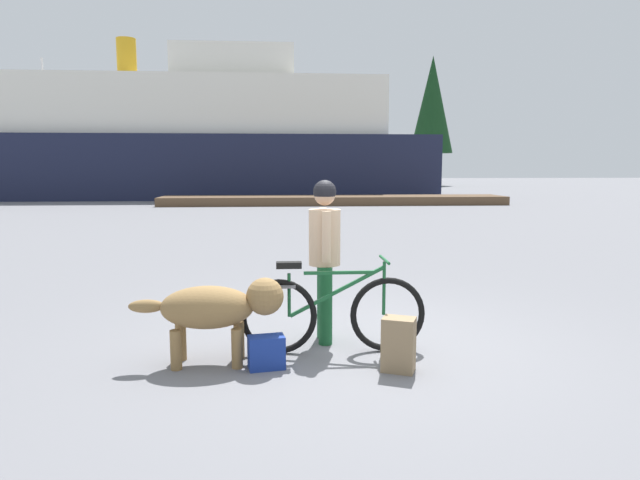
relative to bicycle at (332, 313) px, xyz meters
name	(u,v)px	position (x,y,z in m)	size (l,w,h in m)	color
ground_plane	(357,346)	(0.27, 0.18, -0.39)	(160.00, 160.00, 0.00)	slate
bicycle	(332,313)	(0.00, 0.00, 0.00)	(1.79, 0.44, 0.92)	black
person_cyclist	(325,246)	(-0.04, 0.37, 0.60)	(0.32, 0.53, 1.66)	#19592D
dog	(217,308)	(-1.07, -0.22, 0.13)	(1.39, 0.46, 0.79)	olive
backpack	(399,344)	(0.54, -0.53, -0.15)	(0.28, 0.20, 0.48)	#8C7251
handbag_pannier	(266,352)	(-0.63, -0.38, -0.25)	(0.32, 0.18, 0.30)	navy
dock_pier	(334,200)	(2.10, 20.95, -0.19)	(16.24, 2.35, 0.40)	brown
ferry_boat	(191,142)	(-5.70, 28.45, 2.84)	(28.18, 8.58, 9.10)	#191E38
sailboat_moored	(50,187)	(-15.07, 31.24, 0.09)	(8.71, 2.44, 8.48)	silver
pine_tree_far_left	(203,110)	(-7.34, 46.52, 6.48)	(3.21, 3.21, 10.85)	#4C331E
pine_tree_center	(287,117)	(0.35, 49.20, 6.17)	(3.68, 3.68, 9.79)	#4C331E
pine_tree_far_right	(432,105)	(13.82, 46.38, 7.09)	(3.99, 3.99, 11.95)	#4C331E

